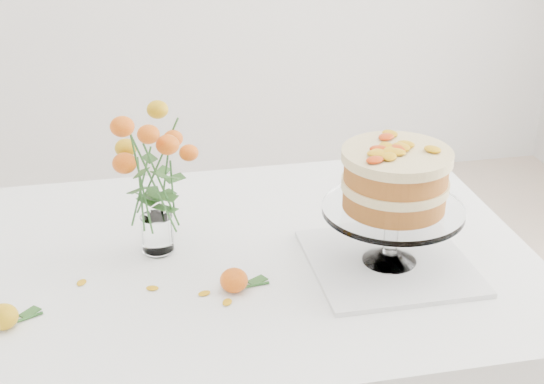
# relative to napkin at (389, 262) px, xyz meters

# --- Properties ---
(table) EXTENTS (1.43, 0.93, 0.76)m
(table) POSITION_rel_napkin_xyz_m (-0.38, 0.11, -0.09)
(table) COLOR tan
(table) RESTS_ON ground
(napkin) EXTENTS (0.33, 0.33, 0.01)m
(napkin) POSITION_rel_napkin_xyz_m (0.00, 0.00, 0.00)
(napkin) COLOR silver
(napkin) RESTS_ON table
(cake_stand) EXTENTS (0.29, 0.29, 0.26)m
(cake_stand) POSITION_rel_napkin_xyz_m (0.00, 0.00, 0.18)
(cake_stand) COLOR white
(cake_stand) RESTS_ON napkin
(rose_vase) EXTENTS (0.26, 0.26, 0.35)m
(rose_vase) POSITION_rel_napkin_xyz_m (-0.48, 0.15, 0.20)
(rose_vase) COLOR white
(rose_vase) RESTS_ON table
(loose_rose_near) EXTENTS (0.10, 0.06, 0.05)m
(loose_rose_near) POSITION_rel_napkin_xyz_m (-0.77, -0.07, 0.02)
(loose_rose_near) COLOR orange
(loose_rose_near) RESTS_ON table
(loose_rose_far) EXTENTS (0.10, 0.06, 0.05)m
(loose_rose_far) POSITION_rel_napkin_xyz_m (-0.34, -0.03, 0.02)
(loose_rose_far) COLOR #CF480A
(loose_rose_far) RESTS_ON table
(stray_petal_a) EXTENTS (0.03, 0.02, 0.00)m
(stray_petal_a) POSITION_rel_napkin_xyz_m (-0.50, 0.01, -0.00)
(stray_petal_a) COLOR orange
(stray_petal_a) RESTS_ON table
(stray_petal_b) EXTENTS (0.03, 0.02, 0.00)m
(stray_petal_b) POSITION_rel_napkin_xyz_m (-0.40, -0.03, -0.00)
(stray_petal_b) COLOR orange
(stray_petal_b) RESTS_ON table
(stray_petal_c) EXTENTS (0.03, 0.02, 0.00)m
(stray_petal_c) POSITION_rel_napkin_xyz_m (-0.36, -0.07, -0.00)
(stray_petal_c) COLOR orange
(stray_petal_c) RESTS_ON table
(stray_petal_d) EXTENTS (0.03, 0.02, 0.00)m
(stray_petal_d) POSITION_rel_napkin_xyz_m (-0.64, 0.06, -0.00)
(stray_petal_d) COLOR orange
(stray_petal_d) RESTS_ON table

